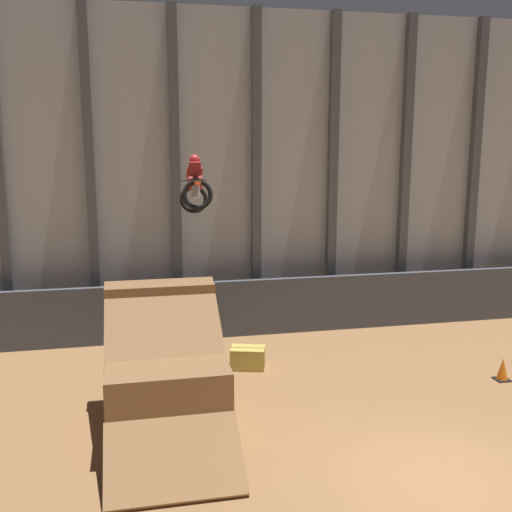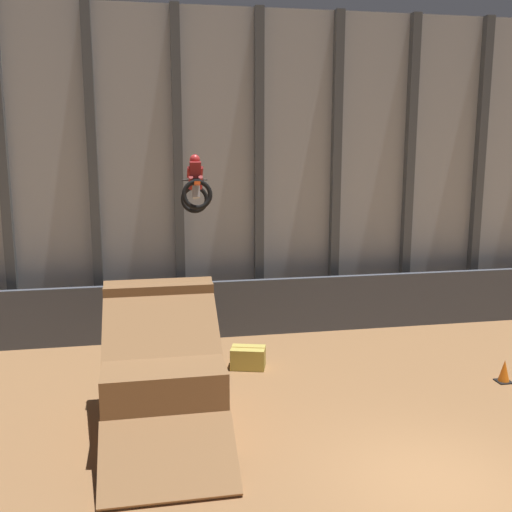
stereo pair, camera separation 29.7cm
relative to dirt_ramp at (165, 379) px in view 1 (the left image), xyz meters
name	(u,v)px [view 1 (the left image)]	position (x,y,z in m)	size (l,w,h in m)	color
ground_plane	(439,481)	(4.62, -3.23, -1.02)	(60.00, 60.00, 0.00)	#996B42
arena_back_wall	(294,172)	(4.62, 6.72, 3.95)	(32.00, 0.40, 9.95)	#ADB2B7
lower_barrier	(302,305)	(4.62, 5.53, -0.14)	(31.36, 0.20, 1.76)	#474C56
dirt_ramp	(165,379)	(0.00, 0.00, 0.00)	(2.43, 4.46, 2.97)	olive
rider_bike_solo	(195,188)	(1.03, 2.93, 3.78)	(0.80, 1.75, 1.56)	black
traffic_cone_near_ramp	(503,369)	(8.48, 0.66, -0.74)	(0.36, 0.36, 0.58)	black
hay_bale_trackside	(248,358)	(2.33, 2.82, -0.74)	(1.03, 0.83, 0.57)	#CCB751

